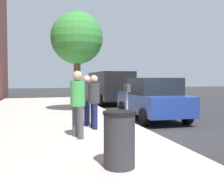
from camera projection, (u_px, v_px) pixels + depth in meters
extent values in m
plane|color=#2B2B2D|center=(142.00, 131.00, 8.37)|extent=(80.00, 80.00, 0.00)
cube|color=#B7B2A8|center=(48.00, 134.00, 7.55)|extent=(28.00, 6.00, 0.15)
cylinder|color=gray|center=(127.00, 109.00, 8.30)|extent=(0.07, 0.07, 1.15)
cube|color=#383D42|center=(128.00, 88.00, 8.18)|extent=(0.16, 0.11, 0.26)
cube|color=#383D42|center=(126.00, 88.00, 8.37)|extent=(0.16, 0.11, 0.26)
cube|color=#268C33|center=(130.00, 88.00, 8.19)|extent=(0.10, 0.01, 0.10)
cube|color=#268C33|center=(128.00, 87.00, 8.38)|extent=(0.10, 0.01, 0.10)
cylinder|color=#191E4C|center=(93.00, 115.00, 8.24)|extent=(0.15, 0.15, 0.81)
cylinder|color=#191E4C|center=(95.00, 117.00, 7.88)|extent=(0.15, 0.15, 0.81)
cylinder|color=#333338|center=(94.00, 93.00, 8.03)|extent=(0.37, 0.37, 0.64)
sphere|color=tan|center=(94.00, 79.00, 8.01)|extent=(0.25, 0.25, 0.25)
cylinder|color=#47474C|center=(75.00, 121.00, 6.96)|extent=(0.15, 0.15, 0.85)
cylinder|color=#47474C|center=(81.00, 123.00, 6.62)|extent=(0.15, 0.15, 0.85)
cylinder|color=green|center=(78.00, 93.00, 6.76)|extent=(0.39, 0.39, 0.68)
sphere|color=tan|center=(78.00, 76.00, 6.74)|extent=(0.27, 0.27, 0.27)
cylinder|color=#191E4C|center=(88.00, 112.00, 8.88)|extent=(0.15, 0.15, 0.81)
cylinder|color=#191E4C|center=(86.00, 114.00, 8.51)|extent=(0.15, 0.15, 0.81)
cylinder|color=#333338|center=(87.00, 92.00, 8.66)|extent=(0.37, 0.37, 0.64)
sphere|color=beige|center=(87.00, 79.00, 8.64)|extent=(0.25, 0.25, 0.25)
cube|color=navy|center=(151.00, 103.00, 10.81)|extent=(4.47, 2.01, 0.76)
cube|color=black|center=(153.00, 86.00, 10.58)|extent=(2.26, 1.77, 0.68)
cylinder|color=black|center=(123.00, 108.00, 12.01)|extent=(0.67, 0.24, 0.66)
cylinder|color=black|center=(157.00, 107.00, 12.42)|extent=(0.67, 0.24, 0.66)
cylinder|color=black|center=(144.00, 117.00, 9.23)|extent=(0.67, 0.24, 0.66)
cylinder|color=black|center=(187.00, 116.00, 9.64)|extent=(0.67, 0.24, 0.66)
cube|color=black|center=(110.00, 85.00, 17.39)|extent=(5.21, 2.03, 1.80)
cylinder|color=black|center=(91.00, 97.00, 18.80)|extent=(0.76, 0.22, 0.76)
cylinder|color=black|center=(116.00, 96.00, 19.30)|extent=(0.76, 0.22, 0.76)
cylinder|color=black|center=(102.00, 101.00, 15.55)|extent=(0.76, 0.22, 0.76)
cylinder|color=black|center=(131.00, 100.00, 16.05)|extent=(0.76, 0.22, 0.76)
cylinder|color=brown|center=(77.00, 83.00, 12.15)|extent=(0.32, 0.32, 2.78)
sphere|color=#388A38|center=(77.00, 38.00, 12.06)|extent=(2.49, 2.49, 2.49)
cylinder|color=black|center=(80.00, 75.00, 16.21)|extent=(0.12, 0.12, 3.60)
cube|color=black|center=(83.00, 54.00, 16.20)|extent=(0.24, 0.20, 0.76)
sphere|color=red|center=(84.00, 51.00, 16.22)|extent=(0.14, 0.14, 0.14)
sphere|color=orange|center=(84.00, 54.00, 16.23)|extent=(0.14, 0.14, 0.14)
sphere|color=green|center=(84.00, 58.00, 16.24)|extent=(0.14, 0.14, 0.14)
cylinder|color=#2D2D33|center=(119.00, 141.00, 4.52)|extent=(0.56, 0.56, 0.95)
cylinder|color=black|center=(119.00, 113.00, 4.49)|extent=(0.59, 0.59, 0.06)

